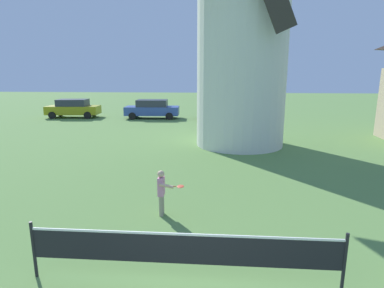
{
  "coord_description": "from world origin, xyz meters",
  "views": [
    {
      "loc": [
        0.46,
        -2.98,
        3.7
      ],
      "look_at": [
        -0.07,
        3.99,
        2.13
      ],
      "focal_mm": 29.51,
      "sensor_mm": 36.0,
      "label": 1
    }
  ],
  "objects": [
    {
      "name": "tennis_net",
      "position": [
        -0.07,
        1.99,
        0.69
      ],
      "size": [
        5.57,
        0.06,
        1.1
      ],
      "color": "black",
      "rests_on": "ground_plane"
    },
    {
      "name": "parked_car_mustard",
      "position": [
        -11.72,
        23.13,
        0.81
      ],
      "size": [
        4.46,
        2.13,
        1.56
      ],
      "color": "#999919",
      "rests_on": "ground_plane"
    },
    {
      "name": "parked_car_blue",
      "position": [
        -4.87,
        23.12,
        0.81
      ],
      "size": [
        4.52,
        2.04,
        1.56
      ],
      "color": "#334C99",
      "rests_on": "ground_plane"
    },
    {
      "name": "player_far",
      "position": [
        -0.92,
        4.76,
        0.7
      ],
      "size": [
        0.72,
        0.51,
        1.24
      ],
      "color": "#9E937F",
      "rests_on": "ground_plane"
    },
    {
      "name": "windmill",
      "position": [
        1.72,
        13.58,
        6.38
      ],
      "size": [
        7.71,
        5.23,
        12.99
      ],
      "color": "silver",
      "rests_on": "ground_plane"
    },
    {
      "name": "parked_car_black",
      "position": [
        1.24,
        23.19,
        0.81
      ],
      "size": [
        4.53,
        2.28,
        1.56
      ],
      "color": "#1E232D",
      "rests_on": "ground_plane"
    }
  ]
}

